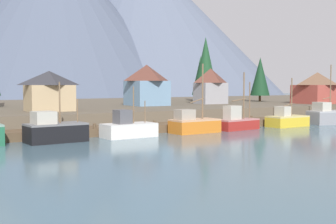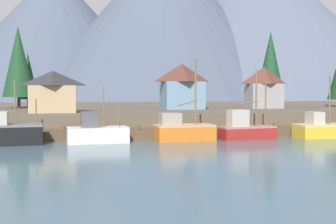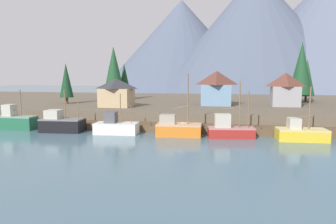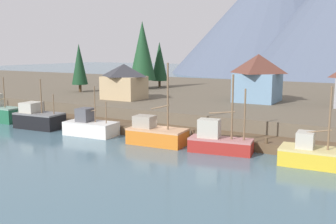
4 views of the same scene
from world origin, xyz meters
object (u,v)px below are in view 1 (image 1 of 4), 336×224
(house_blue, at_px, (147,85))
(house_tan, at_px, (49,91))
(fishing_boat_red, at_px, (237,121))
(conifer_near_left, at_px, (206,65))
(conifer_mid_right, at_px, (260,76))
(house_red, at_px, (317,88))
(house_grey, at_px, (211,86))
(fishing_boat_yellow, at_px, (287,120))
(fishing_boat_grey, at_px, (327,116))
(fishing_boat_orange, at_px, (194,124))
(fishing_boat_white, at_px, (128,128))
(fishing_boat_black, at_px, (54,130))
(conifer_back_right, at_px, (201,75))

(house_blue, bearing_deg, house_tan, -158.71)
(fishing_boat_red, height_order, conifer_near_left, conifer_near_left)
(conifer_mid_right, bearing_deg, house_red, -79.38)
(house_grey, bearing_deg, fishing_boat_yellow, -94.80)
(fishing_boat_yellow, bearing_deg, fishing_boat_grey, -4.67)
(fishing_boat_orange, relative_size, fishing_boat_red, 1.13)
(fishing_boat_red, distance_m, conifer_mid_right, 37.20)
(fishing_boat_red, bearing_deg, house_red, 13.54)
(house_blue, distance_m, conifer_mid_right, 29.50)
(fishing_boat_white, bearing_deg, house_tan, 105.89)
(fishing_boat_white, relative_size, conifer_near_left, 0.48)
(house_tan, xyz_separation_m, conifer_mid_right, (48.29, 11.06, 2.50))
(fishing_boat_orange, bearing_deg, fishing_boat_white, 176.89)
(house_blue, bearing_deg, fishing_boat_white, -122.82)
(fishing_boat_black, height_order, fishing_boat_red, fishing_boat_red)
(fishing_boat_yellow, xyz_separation_m, house_red, (20.00, 11.90, 4.56))
(fishing_boat_grey, bearing_deg, house_tan, 166.91)
(house_tan, bearing_deg, fishing_boat_yellow, -24.53)
(fishing_boat_black, relative_size, fishing_boat_grey, 0.70)
(fishing_boat_white, relative_size, fishing_boat_yellow, 0.91)
(fishing_boat_orange, distance_m, house_tan, 20.56)
(fishing_boat_orange, xyz_separation_m, house_tan, (-14.37, 14.09, 4.21))
(house_tan, height_order, conifer_mid_right, conifer_mid_right)
(fishing_boat_red, distance_m, house_tan, 26.03)
(fishing_boat_yellow, height_order, conifer_back_right, conifer_back_right)
(conifer_back_right, bearing_deg, house_blue, -146.97)
(house_blue, bearing_deg, fishing_boat_red, -83.29)
(fishing_boat_black, height_order, conifer_mid_right, conifer_mid_right)
(conifer_back_right, bearing_deg, house_tan, -152.29)
(fishing_boat_red, xyz_separation_m, house_tan, (-21.58, 13.94, 4.18))
(fishing_boat_black, xyz_separation_m, conifer_mid_right, (51.86, 25.27, 6.55))
(fishing_boat_red, relative_size, house_red, 0.99)
(fishing_boat_red, height_order, fishing_boat_yellow, fishing_boat_red)
(conifer_mid_right, bearing_deg, conifer_back_right, 131.18)
(fishing_boat_orange, bearing_deg, fishing_boat_grey, -3.72)
(fishing_boat_yellow, distance_m, house_red, 23.72)
(fishing_boat_grey, height_order, house_red, fishing_boat_grey)
(fishing_boat_white, distance_m, fishing_boat_grey, 34.07)
(fishing_boat_white, bearing_deg, fishing_boat_grey, -4.43)
(house_grey, bearing_deg, fishing_boat_red, -117.38)
(fishing_boat_red, xyz_separation_m, house_grey, (10.98, 21.20, 4.77))
(house_tan, height_order, house_red, house_red)
(fishing_boat_grey, bearing_deg, fishing_boat_black, -173.19)
(fishing_boat_black, height_order, conifer_near_left, conifer_near_left)
(conifer_mid_right, relative_size, conifer_back_right, 0.94)
(fishing_boat_black, distance_m, conifer_mid_right, 58.06)
(fishing_boat_red, relative_size, conifer_mid_right, 0.83)
(house_red, relative_size, conifer_back_right, 0.79)
(fishing_boat_black, distance_m, fishing_boat_orange, 17.94)
(fishing_boat_orange, xyz_separation_m, house_red, (36.39, 11.95, 4.44))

